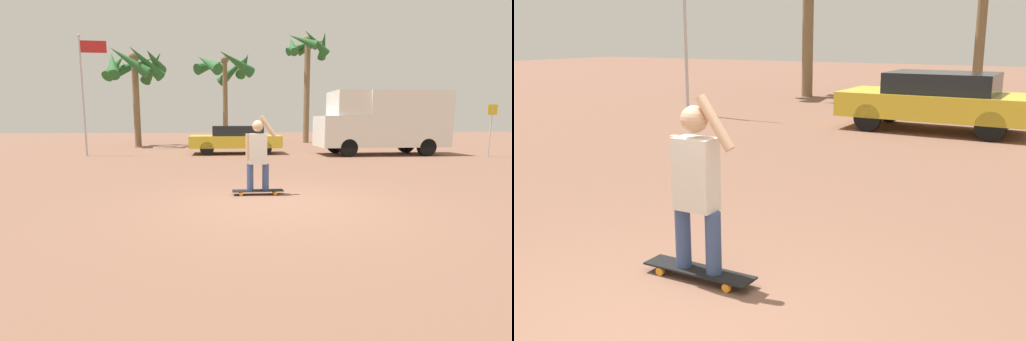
{
  "view_description": "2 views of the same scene",
  "coord_description": "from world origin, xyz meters",
  "views": [
    {
      "loc": [
        -1.1,
        -6.25,
        1.56
      ],
      "look_at": [
        -0.38,
        1.09,
        0.49
      ],
      "focal_mm": 24.0,
      "sensor_mm": 36.0,
      "label": 1
    },
    {
      "loc": [
        2.52,
        -2.99,
        2.15
      ],
      "look_at": [
        -0.07,
        1.66,
        0.88
      ],
      "focal_mm": 40.0,
      "sensor_mm": 36.0,
      "label": 2
    }
  ],
  "objects": [
    {
      "name": "parked_car_yellow",
      "position": [
        -0.45,
        10.19,
        0.71
      ],
      "size": [
        4.27,
        1.87,
        1.33
      ],
      "color": "black",
      "rests_on": "ground_plane"
    },
    {
      "name": "skateboard",
      "position": [
        -0.36,
        0.87,
        0.08
      ],
      "size": [
        1.09,
        0.25,
        0.1
      ],
      "color": "black",
      "rests_on": "ground_plane"
    },
    {
      "name": "ground_plane",
      "position": [
        0.0,
        0.0,
        0.0
      ],
      "size": [
        80.0,
        80.0,
        0.0
      ],
      "primitive_type": "plane",
      "color": "brown"
    },
    {
      "name": "person_skateboarder",
      "position": [
        -0.36,
        0.87,
        0.93
      ],
      "size": [
        0.65,
        0.24,
        1.58
      ],
      "color": "#384C7A",
      "rests_on": "skateboard"
    }
  ]
}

